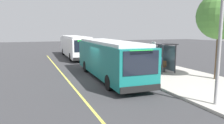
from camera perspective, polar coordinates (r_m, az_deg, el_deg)
The scene contains 11 objects.
ground_plane at distance 16.48m, azimuth -3.60°, elevation -4.78°, with size 120.00×120.00×0.00m, color #38383A.
sidewalk_curb at distance 19.14m, azimuth 13.76°, elevation -2.92°, with size 44.00×6.40×0.15m, color #B7B2A8.
lane_stripe_center at distance 15.95m, azimuth -11.17°, elevation -5.35°, with size 36.00×0.14×0.01m, color #E0D64C.
transit_bus_main at distance 16.80m, azimuth -0.70°, elevation 1.09°, with size 10.83×2.91×2.95m.
transit_bus_second at distance 30.48m, azimuth -9.82°, elevation 4.26°, with size 12.13×2.99×2.95m.
bus_shelter at distance 19.70m, azimuth 12.72°, elevation 2.85°, with size 2.90×1.60×2.48m.
waiting_bench at distance 19.82m, azimuth 12.39°, elevation -0.86°, with size 1.60×0.48×0.95m.
route_sign_post at distance 16.20m, azimuth 10.87°, elevation 1.88°, with size 0.44×0.08×2.80m.
pedestrian_commuter at distance 17.78m, azimuth 12.24°, elevation -0.32°, with size 0.24×0.40×1.69m.
street_tree_near_shelter at distance 17.64m, azimuth 26.84°, elevation 10.76°, with size 3.42×3.42×6.34m.
utility_pole at distance 11.37m, azimuth 26.65°, elevation 5.49°, with size 0.16×0.16×6.40m, color gray.
Camera 1 is at (15.27, -4.94, 3.75)m, focal length 34.58 mm.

